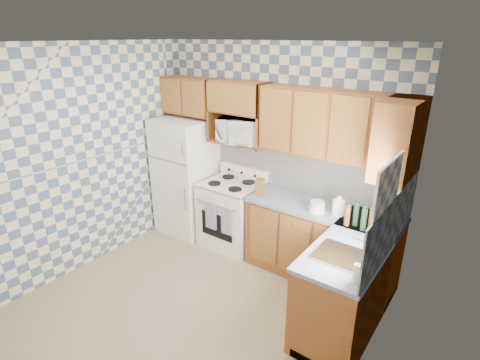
# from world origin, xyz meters

# --- Properties ---
(floor) EXTENTS (3.40, 3.40, 0.00)m
(floor) POSITION_xyz_m (0.00, 0.00, 0.00)
(floor) COLOR #887554
(floor) RESTS_ON ground
(back_wall) EXTENTS (3.40, 0.02, 2.70)m
(back_wall) POSITION_xyz_m (0.00, 1.60, 1.35)
(back_wall) COLOR slate
(back_wall) RESTS_ON ground
(right_wall) EXTENTS (0.02, 3.20, 2.70)m
(right_wall) POSITION_xyz_m (1.70, 0.00, 1.35)
(right_wall) COLOR slate
(right_wall) RESTS_ON ground
(backsplash_back) EXTENTS (2.60, 0.02, 0.56)m
(backsplash_back) POSITION_xyz_m (0.40, 1.59, 1.20)
(backsplash_back) COLOR silver
(backsplash_back) RESTS_ON back_wall
(backsplash_right) EXTENTS (0.02, 1.60, 0.56)m
(backsplash_right) POSITION_xyz_m (1.69, 0.80, 1.20)
(backsplash_right) COLOR silver
(backsplash_right) RESTS_ON right_wall
(refrigerator) EXTENTS (0.75, 0.70, 1.68)m
(refrigerator) POSITION_xyz_m (-1.27, 1.25, 0.84)
(refrigerator) COLOR white
(refrigerator) RESTS_ON floor
(stove_body) EXTENTS (0.76, 0.65, 0.90)m
(stove_body) POSITION_xyz_m (-0.47, 1.28, 0.45)
(stove_body) COLOR white
(stove_body) RESTS_ON floor
(cooktop) EXTENTS (0.76, 0.65, 0.02)m
(cooktop) POSITION_xyz_m (-0.47, 1.28, 0.91)
(cooktop) COLOR silver
(cooktop) RESTS_ON stove_body
(backguard) EXTENTS (0.76, 0.08, 0.17)m
(backguard) POSITION_xyz_m (-0.47, 1.55, 1.00)
(backguard) COLOR white
(backguard) RESTS_ON cooktop
(dish_towel_left) EXTENTS (0.17, 0.02, 0.36)m
(dish_towel_left) POSITION_xyz_m (-0.55, 0.93, 0.55)
(dish_towel_left) COLOR navy
(dish_towel_left) RESTS_ON stove_body
(dish_towel_right) EXTENTS (0.17, 0.02, 0.36)m
(dish_towel_right) POSITION_xyz_m (-0.29, 0.93, 0.55)
(dish_towel_right) COLOR navy
(dish_towel_right) RESTS_ON stove_body
(base_cabinets_back) EXTENTS (1.75, 0.60, 0.88)m
(base_cabinets_back) POSITION_xyz_m (0.82, 1.30, 0.44)
(base_cabinets_back) COLOR brown
(base_cabinets_back) RESTS_ON floor
(base_cabinets_right) EXTENTS (0.60, 1.60, 0.88)m
(base_cabinets_right) POSITION_xyz_m (1.40, 0.80, 0.44)
(base_cabinets_right) COLOR brown
(base_cabinets_right) RESTS_ON floor
(countertop_back) EXTENTS (1.77, 0.63, 0.04)m
(countertop_back) POSITION_xyz_m (0.82, 1.30, 0.90)
(countertop_back) COLOR slate
(countertop_back) RESTS_ON base_cabinets_back
(countertop_right) EXTENTS (0.63, 1.60, 0.04)m
(countertop_right) POSITION_xyz_m (1.40, 0.80, 0.90)
(countertop_right) COLOR slate
(countertop_right) RESTS_ON base_cabinets_right
(upper_cabinets_back) EXTENTS (1.75, 0.33, 0.74)m
(upper_cabinets_back) POSITION_xyz_m (0.82, 1.44, 1.85)
(upper_cabinets_back) COLOR brown
(upper_cabinets_back) RESTS_ON back_wall
(upper_cabinets_fridge) EXTENTS (0.82, 0.33, 0.50)m
(upper_cabinets_fridge) POSITION_xyz_m (-1.29, 1.44, 1.97)
(upper_cabinets_fridge) COLOR brown
(upper_cabinets_fridge) RESTS_ON back_wall
(upper_cabinets_right) EXTENTS (0.33, 0.70, 0.74)m
(upper_cabinets_right) POSITION_xyz_m (1.53, 1.25, 1.85)
(upper_cabinets_right) COLOR brown
(upper_cabinets_right) RESTS_ON right_wall
(microwave_shelf) EXTENTS (0.80, 0.33, 0.03)m
(microwave_shelf) POSITION_xyz_m (-0.47, 1.44, 1.44)
(microwave_shelf) COLOR brown
(microwave_shelf) RESTS_ON back_wall
(microwave) EXTENTS (0.70, 0.57, 0.33)m
(microwave) POSITION_xyz_m (-0.40, 1.42, 1.62)
(microwave) COLOR white
(microwave) RESTS_ON microwave_shelf
(sink) EXTENTS (0.48, 0.40, 0.03)m
(sink) POSITION_xyz_m (1.40, 0.45, 0.93)
(sink) COLOR #B7B7BC
(sink) RESTS_ON countertop_right
(window) EXTENTS (0.02, 0.66, 0.86)m
(window) POSITION_xyz_m (1.69, 0.45, 1.45)
(window) COLOR silver
(window) RESTS_ON right_wall
(bottle_0) EXTENTS (0.06, 0.06, 0.26)m
(bottle_0) POSITION_xyz_m (1.27, 1.09, 1.05)
(bottle_0) COLOR black
(bottle_0) RESTS_ON countertop_back
(bottle_1) EXTENTS (0.06, 0.06, 0.25)m
(bottle_1) POSITION_xyz_m (1.37, 1.04, 1.04)
(bottle_1) COLOR black
(bottle_1) RESTS_ON countertop_back
(bottle_2) EXTENTS (0.06, 0.06, 0.23)m
(bottle_2) POSITION_xyz_m (1.42, 1.13, 1.03)
(bottle_2) COLOR brown
(bottle_2) RESTS_ON countertop_back
(bottle_3) EXTENTS (0.06, 0.06, 0.21)m
(bottle_3) POSITION_xyz_m (1.20, 1.04, 1.03)
(bottle_3) COLOR brown
(bottle_3) RESTS_ON countertop_back
(knife_block) EXTENTS (0.11, 0.11, 0.21)m
(knife_block) POSITION_xyz_m (0.05, 1.16, 1.03)
(knife_block) COLOR brown
(knife_block) RESTS_ON countertop_back
(electric_kettle) EXTENTS (0.14, 0.14, 0.17)m
(electric_kettle) POSITION_xyz_m (1.03, 1.22, 1.01)
(electric_kettle) COLOR white
(electric_kettle) RESTS_ON countertop_back
(food_containers) EXTENTS (0.18, 0.18, 0.12)m
(food_containers) POSITION_xyz_m (0.82, 1.15, 0.98)
(food_containers) COLOR silver
(food_containers) RESTS_ON countertop_back
(soap_bottle) EXTENTS (0.06, 0.06, 0.17)m
(soap_bottle) POSITION_xyz_m (1.62, 0.15, 1.01)
(soap_bottle) COLOR silver
(soap_bottle) RESTS_ON countertop_right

